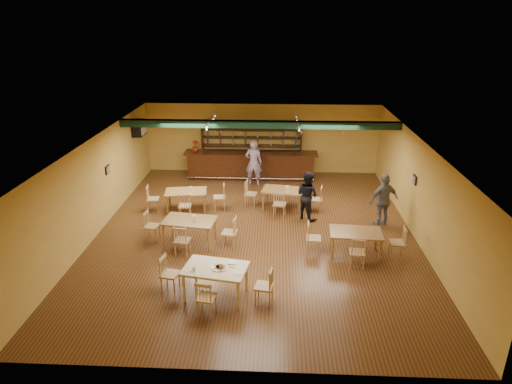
# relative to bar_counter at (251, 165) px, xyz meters

# --- Properties ---
(floor) EXTENTS (12.00, 12.00, 0.00)m
(floor) POSITION_rel_bar_counter_xyz_m (0.44, -5.15, -0.56)
(floor) COLOR #4E2A16
(floor) RESTS_ON ground
(ceiling_beam) EXTENTS (10.00, 0.30, 0.25)m
(ceiling_beam) POSITION_rel_bar_counter_xyz_m (0.44, -2.35, 2.31)
(ceiling_beam) COLOR black
(ceiling_beam) RESTS_ON ceiling
(track_rail_left) EXTENTS (0.05, 2.50, 0.05)m
(track_rail_left) POSITION_rel_bar_counter_xyz_m (-1.36, -1.75, 2.38)
(track_rail_left) COLOR silver
(track_rail_left) RESTS_ON ceiling
(track_rail_right) EXTENTS (0.05, 2.50, 0.05)m
(track_rail_right) POSITION_rel_bar_counter_xyz_m (1.84, -1.75, 2.38)
(track_rail_right) COLOR silver
(track_rail_right) RESTS_ON ceiling
(ac_unit) EXTENTS (0.34, 0.70, 0.48)m
(ac_unit) POSITION_rel_bar_counter_xyz_m (-4.36, -0.95, 1.79)
(ac_unit) COLOR silver
(ac_unit) RESTS_ON wall_left
(picture_left) EXTENTS (0.04, 0.34, 0.28)m
(picture_left) POSITION_rel_bar_counter_xyz_m (-4.53, -4.15, 1.14)
(picture_left) COLOR black
(picture_left) RESTS_ON wall_left
(picture_right) EXTENTS (0.04, 0.34, 0.28)m
(picture_right) POSITION_rel_bar_counter_xyz_m (5.41, -4.65, 1.14)
(picture_right) COLOR black
(picture_right) RESTS_ON wall_right
(bar_counter) EXTENTS (5.57, 0.85, 1.13)m
(bar_counter) POSITION_rel_bar_counter_xyz_m (0.00, 0.00, 0.00)
(bar_counter) COLOR black
(bar_counter) RESTS_ON ground
(back_bar_hutch) EXTENTS (4.31, 0.40, 2.28)m
(back_bar_hutch) POSITION_rel_bar_counter_xyz_m (-0.00, 0.63, 0.57)
(back_bar_hutch) COLOR black
(back_bar_hutch) RESTS_ON ground
(poinsettia) EXTENTS (0.34, 0.34, 0.47)m
(poinsettia) POSITION_rel_bar_counter_xyz_m (-2.34, 0.00, 0.80)
(poinsettia) COLOR #AA250F
(poinsettia) RESTS_ON bar_counter
(dining_table_a) EXTENTS (1.53, 1.03, 0.72)m
(dining_table_a) POSITION_rel_bar_counter_xyz_m (-2.09, -3.50, -0.21)
(dining_table_a) COLOR #9F6A38
(dining_table_a) RESTS_ON ground
(dining_table_b) EXTENTS (1.58, 1.11, 0.73)m
(dining_table_b) POSITION_rel_bar_counter_xyz_m (1.34, -3.20, -0.20)
(dining_table_b) COLOR #9F6A38
(dining_table_b) RESTS_ON ground
(dining_table_c) EXTENTS (1.65, 1.12, 0.77)m
(dining_table_c) POSITION_rel_bar_counter_xyz_m (-1.50, -5.95, -0.18)
(dining_table_c) COLOR #9F6A38
(dining_table_c) RESTS_ON ground
(dining_table_d) EXTENTS (1.53, 0.98, 0.73)m
(dining_table_d) POSITION_rel_bar_counter_xyz_m (3.38, -6.43, -0.20)
(dining_table_d) COLOR #9F6A38
(dining_table_d) RESTS_ON ground
(near_table) EXTENTS (1.65, 1.22, 0.81)m
(near_table) POSITION_rel_bar_counter_xyz_m (-0.35, -8.67, -0.16)
(near_table) COLOR beige
(near_table) RESTS_ON ground
(pizza_tray) EXTENTS (0.56, 0.56, 0.01)m
(pizza_tray) POSITION_rel_bar_counter_xyz_m (-0.24, -8.67, 0.25)
(pizza_tray) COLOR silver
(pizza_tray) RESTS_ON near_table
(parmesan_shaker) EXTENTS (0.09, 0.09, 0.11)m
(parmesan_shaker) POSITION_rel_bar_counter_xyz_m (-0.83, -8.84, 0.30)
(parmesan_shaker) COLOR #EAE5C6
(parmesan_shaker) RESTS_ON near_table
(napkin_stack) EXTENTS (0.21, 0.17, 0.03)m
(napkin_stack) POSITION_rel_bar_counter_xyz_m (0.03, -8.46, 0.26)
(napkin_stack) COLOR white
(napkin_stack) RESTS_ON near_table
(pizza_server) EXTENTS (0.33, 0.15, 0.00)m
(pizza_server) POSITION_rel_bar_counter_xyz_m (-0.08, -8.62, 0.26)
(pizza_server) COLOR silver
(pizza_server) RESTS_ON pizza_tray
(side_plate) EXTENTS (0.26, 0.26, 0.01)m
(side_plate) POSITION_rel_bar_counter_xyz_m (0.24, -8.89, 0.25)
(side_plate) COLOR white
(side_plate) RESTS_ON near_table
(patron_bar) EXTENTS (0.72, 0.50, 1.88)m
(patron_bar) POSITION_rel_bar_counter_xyz_m (0.16, -0.83, 0.37)
(patron_bar) COLOR #7B4597
(patron_bar) RESTS_ON ground
(patron_right_a) EXTENTS (1.03, 1.02, 1.68)m
(patron_right_a) POSITION_rel_bar_counter_xyz_m (2.14, -4.00, 0.28)
(patron_right_a) COLOR black
(patron_right_a) RESTS_ON ground
(patron_right_b) EXTENTS (1.13, 0.80, 1.79)m
(patron_right_b) POSITION_rel_bar_counter_xyz_m (4.58, -4.43, 0.33)
(patron_right_b) COLOR slate
(patron_right_b) RESTS_ON ground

